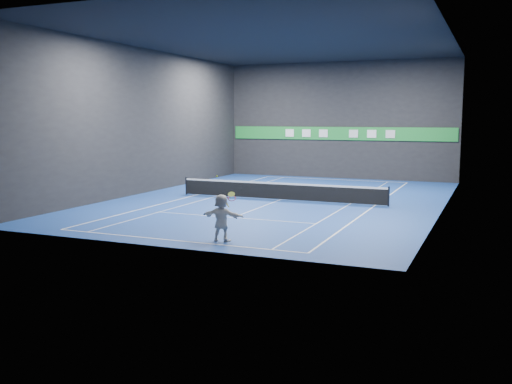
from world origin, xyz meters
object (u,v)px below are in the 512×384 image
at_px(tennis_net, 280,191).
at_px(player, 222,218).
at_px(tennis_ball, 217,176).
at_px(tennis_racket, 231,199).

bearing_deg(tennis_net, player, -80.84).
bearing_deg(tennis_ball, tennis_net, 98.04).
distance_m(tennis_ball, tennis_net, 11.44).
height_order(tennis_ball, tennis_racket, tennis_ball).
bearing_deg(tennis_racket, player, -172.99).
height_order(player, tennis_net, player).
bearing_deg(tennis_net, tennis_racket, -78.88).
bearing_deg(player, tennis_net, -81.45).
xyz_separation_m(tennis_ball, tennis_racket, (0.63, -0.07, -0.82)).
xyz_separation_m(player, tennis_ball, (-0.24, 0.12, 1.58)).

